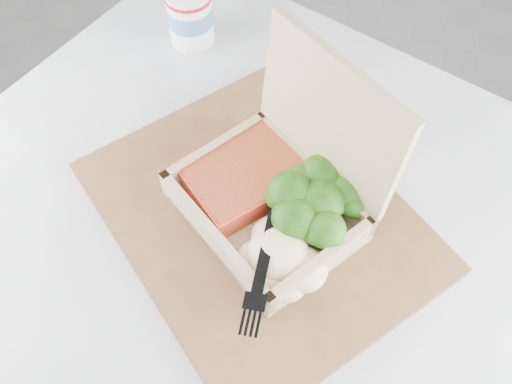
% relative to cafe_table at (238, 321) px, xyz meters
% --- Properties ---
extents(cafe_table, '(1.06, 1.06, 0.74)m').
position_rel_cafe_table_xyz_m(cafe_table, '(0.00, 0.00, 0.00)').
color(cafe_table, black).
rests_on(cafe_table, floor).
extents(serving_tray, '(0.48, 0.48, 0.02)m').
position_rel_cafe_table_xyz_m(serving_tray, '(0.02, 0.06, 0.20)').
color(serving_tray, brown).
rests_on(serving_tray, cafe_table).
extents(takeout_container, '(0.26, 0.25, 0.19)m').
position_rel_cafe_table_xyz_m(takeout_container, '(0.04, 0.08, 0.25)').
color(takeout_container, '#A18460').
rests_on(takeout_container, serving_tray).
extents(salmon_fillet, '(0.17, 0.17, 0.03)m').
position_rel_cafe_table_xyz_m(salmon_fillet, '(-0.01, 0.09, 0.23)').
color(salmon_fillet, '#F85230').
rests_on(salmon_fillet, takeout_container).
extents(broccoli_pile, '(0.12, 0.12, 0.04)m').
position_rel_cafe_table_xyz_m(broccoli_pile, '(0.08, 0.06, 0.24)').
color(broccoli_pile, '#346817').
rests_on(broccoli_pile, takeout_container).
extents(mashed_potatoes, '(0.11, 0.09, 0.04)m').
position_rel_cafe_table_xyz_m(mashed_potatoes, '(0.05, -0.00, 0.23)').
color(mashed_potatoes, '#FADBA2').
rests_on(mashed_potatoes, takeout_container).
extents(plastic_fork, '(0.03, 0.16, 0.01)m').
position_rel_cafe_table_xyz_m(plastic_fork, '(0.04, 0.02, 0.25)').
color(plastic_fork, black).
rests_on(plastic_fork, mashed_potatoes).
extents(paper_cup, '(0.07, 0.07, 0.08)m').
position_rel_cafe_table_xyz_m(paper_cup, '(-0.15, 0.33, 0.23)').
color(paper_cup, white).
rests_on(paper_cup, cafe_table).
extents(receipt, '(0.10, 0.14, 0.00)m').
position_rel_cafe_table_xyz_m(receipt, '(0.12, 0.22, 0.19)').
color(receipt, white).
rests_on(receipt, cafe_table).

